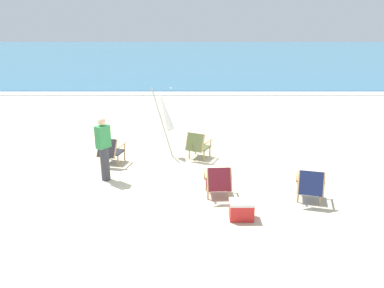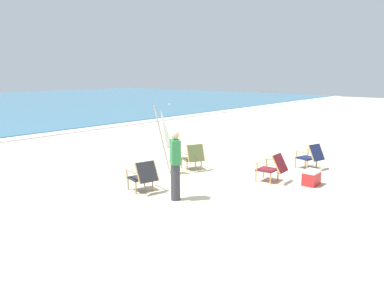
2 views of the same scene
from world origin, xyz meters
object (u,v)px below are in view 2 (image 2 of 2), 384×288
at_px(umbrella_furled_white, 165,129).
at_px(cooler_box, 311,178).
at_px(beach_chair_mid_center, 273,167).
at_px(beach_chair_back_right, 193,156).
at_px(beach_chair_back_left, 311,156).
at_px(person_near_chairs, 175,165).
at_px(beach_chair_front_right, 143,175).

height_order(umbrella_furled_white, cooler_box, umbrella_furled_white).
bearing_deg(beach_chair_mid_center, beach_chair_back_right, 99.98).
bearing_deg(beach_chair_back_right, beach_chair_mid_center, -80.02).
xyz_separation_m(beach_chair_back_left, umbrella_furled_white, (-3.36, 2.94, 0.92)).
distance_m(beach_chair_back_left, person_near_chairs, 4.94).
distance_m(beach_chair_front_right, person_near_chairs, 1.10).
bearing_deg(beach_chair_back_right, person_near_chairs, -148.45).
distance_m(beach_chair_back_left, beach_chair_front_right, 5.33).
bearing_deg(beach_chair_back_right, umbrella_furled_white, 163.19).
bearing_deg(beach_chair_mid_center, cooler_box, -65.51).
xyz_separation_m(beach_chair_front_right, person_near_chairs, (0.08, -1.02, 0.41)).
bearing_deg(umbrella_furled_white, cooler_box, -64.01).
distance_m(beach_chair_front_right, beach_chair_mid_center, 3.49).
height_order(umbrella_furled_white, person_near_chairs, umbrella_furled_white).
xyz_separation_m(beach_chair_back_left, beach_chair_mid_center, (-2.00, 0.21, -0.00)).
bearing_deg(beach_chair_front_right, cooler_box, -42.10).
bearing_deg(person_near_chairs, beach_chair_mid_center, -20.13).
bearing_deg(beach_chair_mid_center, person_near_chairs, 159.87).
relative_size(person_near_chairs, cooler_box, 3.33).
height_order(beach_chair_front_right, cooler_box, beach_chair_front_right).
distance_m(beach_chair_back_right, person_near_chairs, 2.77).
bearing_deg(beach_chair_mid_center, beach_chair_front_right, 144.44).
height_order(beach_chair_back_right, umbrella_furled_white, umbrella_furled_white).
xyz_separation_m(beach_chair_front_right, beach_chair_mid_center, (2.84, -2.03, -0.00)).
distance_m(beach_chair_front_right, umbrella_furled_white, 1.88).
height_order(beach_chair_mid_center, person_near_chairs, person_near_chairs).
relative_size(beach_chair_front_right, person_near_chairs, 0.53).
bearing_deg(cooler_box, beach_chair_back_right, 104.14).
bearing_deg(beach_chair_mid_center, umbrella_furled_white, 116.48).
bearing_deg(person_near_chairs, beach_chair_back_left, -14.41).
bearing_deg(beach_chair_back_left, beach_chair_mid_center, 173.98).
height_order(beach_chair_back_left, cooler_box, beach_chair_back_left).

